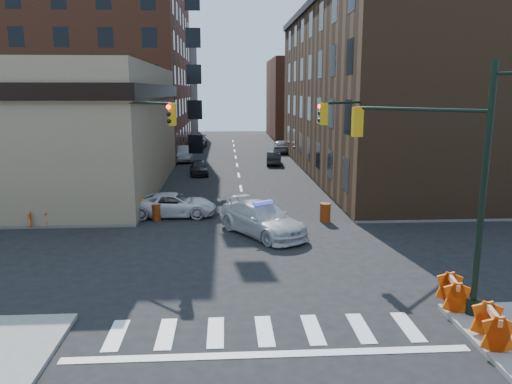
{
  "coord_description": "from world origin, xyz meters",
  "views": [
    {
      "loc": [
        -1.14,
        -20.91,
        7.26
      ],
      "look_at": [
        0.39,
        3.84,
        2.2
      ],
      "focal_mm": 35.0,
      "sensor_mm": 36.0,
      "label": 1
    }
  ],
  "objects": [
    {
      "name": "sidewalk_ne",
      "position": [
        23.0,
        32.75,
        0.07
      ],
      "size": [
        34.0,
        54.5,
        0.15
      ],
      "primitive_type": "cube",
      "color": "gray",
      "rests_on": "ground"
    },
    {
      "name": "tree_ne_far",
      "position": [
        7.5,
        34.0,
        3.49
      ],
      "size": [
        3.0,
        3.0,
        4.85
      ],
      "color": "black",
      "rests_on": "sidewalk_ne"
    },
    {
      "name": "filler_ne",
      "position": [
        14.0,
        58.0,
        6.0
      ],
      "size": [
        16.0,
        16.0,
        12.0
      ],
      "primitive_type": "cube",
      "color": "brown",
      "rests_on": "ground"
    },
    {
      "name": "pedestrian_a",
      "position": [
        -7.47,
        6.0,
        1.12
      ],
      "size": [
        0.84,
        0.81,
        1.93
      ],
      "primitive_type": "imported",
      "rotation": [
        0.0,
        0.0,
        -0.7
      ],
      "color": "black",
      "rests_on": "sidewalk_nw"
    },
    {
      "name": "parked_car_wnear",
      "position": [
        -3.46,
        22.5,
        0.65
      ],
      "size": [
        1.86,
        3.92,
        1.29
      ],
      "primitive_type": "imported",
      "rotation": [
        0.0,
        0.0,
        0.09
      ],
      "color": "black",
      "rests_on": "ground"
    },
    {
      "name": "filler_nw",
      "position": [
        -16.0,
        62.0,
        8.0
      ],
      "size": [
        20.0,
        18.0,
        16.0
      ],
      "primitive_type": "cube",
      "color": "#50433C",
      "rests_on": "ground"
    },
    {
      "name": "parked_car_wfar",
      "position": [
        -5.5,
        31.18,
        0.79
      ],
      "size": [
        2.25,
        4.94,
        1.57
      ],
      "primitive_type": "imported",
      "rotation": [
        0.0,
        0.0,
        0.13
      ],
      "color": "#999CA1",
      "rests_on": "ground"
    },
    {
      "name": "barricade_se_a",
      "position": [
        6.4,
        -5.7,
        0.64
      ],
      "size": [
        0.88,
        1.39,
        0.97
      ],
      "primitive_type": null,
      "rotation": [
        0.0,
        0.0,
        1.38
      ],
      "color": "red",
      "rests_on": "sidewalk_se"
    },
    {
      "name": "parked_car_wdeep",
      "position": [
        -4.69,
        43.17,
        0.77
      ],
      "size": [
        2.44,
        5.4,
        1.53
      ],
      "primitive_type": "imported",
      "rotation": [
        0.0,
        0.0,
        -0.06
      ],
      "color": "black",
      "rests_on": "ground"
    },
    {
      "name": "apartment_block",
      "position": [
        -18.5,
        40.0,
        12.0
      ],
      "size": [
        25.0,
        25.0,
        24.0
      ],
      "primitive_type": "cube",
      "color": "brown",
      "rests_on": "ground"
    },
    {
      "name": "sidewalk_nw",
      "position": [
        -23.0,
        32.75,
        0.07
      ],
      "size": [
        34.0,
        54.5,
        0.15
      ],
      "primitive_type": "cube",
      "color": "gray",
      "rests_on": "ground"
    },
    {
      "name": "commercial_row_ne",
      "position": [
        13.0,
        22.5,
        7.0
      ],
      "size": [
        14.0,
        34.0,
        14.0
      ],
      "primitive_type": "cube",
      "color": "#472F1C",
      "rests_on": "ground"
    },
    {
      "name": "signal_pole_ne",
      "position": [
        5.84,
        5.35,
        4.34
      ],
      "size": [
        3.67,
        3.58,
        8.0
      ],
      "rotation": [
        0.0,
        0.0,
        -2.36
      ],
      "color": "black",
      "rests_on": "sidewalk_ne"
    },
    {
      "name": "barricade_se_b",
      "position": [
        6.4,
        -8.2,
        0.65
      ],
      "size": [
        0.92,
        1.44,
        1.0
      ],
      "primitive_type": null,
      "rotation": [
        0.0,
        0.0,
        1.37
      ],
      "color": "#D45709",
      "rests_on": "sidewalk_se"
    },
    {
      "name": "ground",
      "position": [
        0.0,
        0.0,
        0.0
      ],
      "size": [
        140.0,
        140.0,
        0.0
      ],
      "primitive_type": "plane",
      "color": "black",
      "rests_on": "ground"
    },
    {
      "name": "parked_car_enear",
      "position": [
        3.67,
        28.16,
        0.65
      ],
      "size": [
        1.74,
        4.06,
        1.3
      ],
      "primitive_type": "imported",
      "rotation": [
        0.0,
        0.0,
        3.05
      ],
      "color": "black",
      "rests_on": "ground"
    },
    {
      "name": "pedestrian_c",
      "position": [
        -10.44,
        6.0,
        0.94
      ],
      "size": [
        0.95,
        0.89,
        1.57
      ],
      "primitive_type": "imported",
      "rotation": [
        0.0,
        0.0,
        0.71
      ],
      "color": "#222833",
      "rests_on": "sidewalk_nw"
    },
    {
      "name": "barricade_nw_b",
      "position": [
        -11.21,
        5.7,
        0.55
      ],
      "size": [
        1.17,
        0.78,
        0.81
      ],
      "primitive_type": null,
      "rotation": [
        0.0,
        0.0,
        0.25
      ],
      "color": "red",
      "rests_on": "sidewalk_nw"
    },
    {
      "name": "pickup",
      "position": [
        -4.18,
        7.82,
        0.68
      ],
      "size": [
        4.96,
        2.34,
        1.37
      ],
      "primitive_type": "imported",
      "rotation": [
        0.0,
        0.0,
        1.56
      ],
      "color": "silver",
      "rests_on": "ground"
    },
    {
      "name": "bank_building",
      "position": [
        -17.0,
        16.5,
        4.5
      ],
      "size": [
        22.0,
        22.0,
        9.0
      ],
      "primitive_type": "cube",
      "color": "#867558",
      "rests_on": "ground"
    },
    {
      "name": "pedestrian_b",
      "position": [
        -11.4,
        6.0,
        1.15
      ],
      "size": [
        1.13,
        0.97,
        2.01
      ],
      "primitive_type": "imported",
      "rotation": [
        0.0,
        0.0,
        -0.25
      ],
      "color": "black",
      "rests_on": "sidewalk_nw"
    },
    {
      "name": "tree_ne_near",
      "position": [
        7.5,
        26.0,
        3.49
      ],
      "size": [
        3.0,
        3.0,
        4.85
      ],
      "color": "black",
      "rests_on": "sidewalk_ne"
    },
    {
      "name": "barricade_nw_a",
      "position": [
        -6.5,
        7.25,
        0.67
      ],
      "size": [
        1.45,
        0.84,
        1.03
      ],
      "primitive_type": null,
      "rotation": [
        0.0,
        0.0,
        -0.11
      ],
      "color": "#C23409",
      "rests_on": "sidewalk_nw"
    },
    {
      "name": "barrel_bank",
      "position": [
        -5.09,
        6.88,
        0.47
      ],
      "size": [
        0.69,
        0.69,
        0.94
      ],
      "primitive_type": "cylinder",
      "rotation": [
        0.0,
        0.0,
        -0.41
      ],
      "color": "#BE4508",
      "rests_on": "ground"
    },
    {
      "name": "police_car",
      "position": [
        0.7,
        3.65,
        0.81
      ],
      "size": [
        4.94,
        5.93,
        1.62
      ],
      "primitive_type": "imported",
      "rotation": [
        0.0,
        0.0,
        0.57
      ],
      "color": "silver",
      "rests_on": "ground"
    },
    {
      "name": "barrel_road",
      "position": [
        4.43,
        6.0,
        0.53
      ],
      "size": [
        0.76,
        0.76,
        1.06
      ],
      "primitive_type": "cylinder",
      "rotation": [
        0.0,
        0.0,
        -0.34
      ],
      "color": "#D33F09",
      "rests_on": "ground"
    },
    {
      "name": "signal_pole_se",
      "position": [
        6.04,
        -5.52,
        4.61
      ],
      "size": [
        5.4,
        5.27,
        8.0
      ],
      "rotation": [
        0.0,
        0.0,
        2.36
      ],
      "color": "black",
      "rests_on": "sidewalk_se"
    },
    {
      "name": "parked_car_efar",
      "position": [
        5.5,
        37.82,
        0.77
      ],
      "size": [
        2.38,
        4.71,
        1.54
      ],
      "primitive_type": "imported",
      "rotation": [
        0.0,
        0.0,
        3.01
      ],
      "color": "gray",
      "rests_on": "ground"
    },
    {
      "name": "signal_pole_nw",
      "position": [
        -5.85,
        5.34,
        4.34
      ],
      "size": [
        3.58,
        3.67,
        8.0
      ],
      "rotation": [
        0.0,
        0.0,
        -0.79
      ],
      "color": "black",
      "rests_on": "sidewalk_nw"
    }
  ]
}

